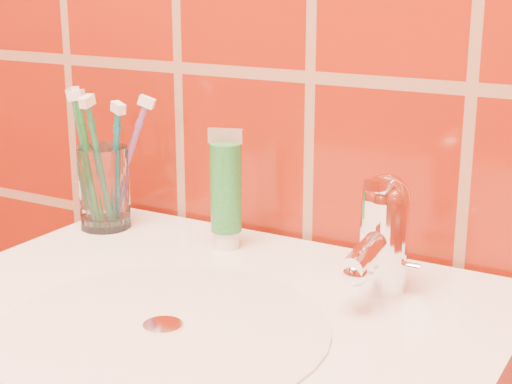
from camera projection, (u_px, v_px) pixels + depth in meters
The scene contains 8 objects.
glass_tumbler at pixel (104, 188), 0.96m from camera, with size 0.06×0.06×0.10m, color white.
toothpaste_tube at pixel (226, 193), 0.89m from camera, with size 0.04×0.04×0.14m.
faucet at pixel (383, 230), 0.77m from camera, with size 0.05×0.11×0.12m.
toothbrush_0 at pixel (100, 165), 0.94m from camera, with size 0.03×0.06×0.18m, color #1B673E, non-canonical shape.
toothbrush_1 at pixel (86, 158), 0.97m from camera, with size 0.07×0.04×0.18m, color #1E7144, non-canonical shape.
toothbrush_2 at pixel (115, 166), 0.95m from camera, with size 0.05×0.03×0.17m, color #0D6974, non-canonical shape.
toothbrush_3 at pixel (90, 161), 0.95m from camera, with size 0.05×0.03×0.18m, color #1C692B, non-canonical shape.
toothbrush_4 at pixel (127, 163), 0.96m from camera, with size 0.08×0.04×0.17m, color #77438F, non-canonical shape.
Camera 1 is at (0.39, 0.40, 1.16)m, focal length 55.00 mm.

